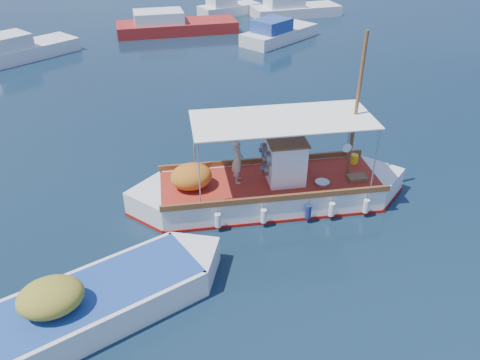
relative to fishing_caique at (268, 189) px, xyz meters
name	(u,v)px	position (x,y,z in m)	size (l,w,h in m)	color
ground	(284,212)	(0.31, -0.69, -0.50)	(160.00, 160.00, 0.00)	black
fishing_caique	(268,189)	(0.00, 0.00, 0.00)	(9.27, 3.64, 5.73)	white
dinghy	(92,306)	(-5.80, -3.28, -0.14)	(6.87, 3.41, 1.75)	white
bg_boat_nw	(20,51)	(-8.75, 19.43, -0.01)	(6.79, 5.35, 1.80)	silver
bg_boat_n	(173,26)	(1.42, 22.54, -0.01)	(8.77, 3.46, 1.80)	maroon
bg_boat_ne	(278,34)	(7.77, 18.08, -0.01)	(6.25, 4.82, 1.80)	silver
bg_boat_e	(293,10)	(11.90, 24.77, -0.01)	(7.23, 2.74, 1.80)	silver
bg_boat_far_n	(228,9)	(6.91, 26.91, -0.01)	(5.45, 3.14, 1.80)	silver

